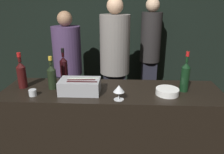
{
  "coord_description": "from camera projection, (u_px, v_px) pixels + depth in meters",
  "views": [
    {
      "loc": [
        0.09,
        -1.59,
        1.81
      ],
      "look_at": [
        0.0,
        0.32,
        1.13
      ],
      "focal_mm": 35.0,
      "sensor_mm": 36.0,
      "label": 1
    }
  ],
  "objects": [
    {
      "name": "bar_counter",
      "position": [
        112.0,
        136.0,
        2.21
      ],
      "size": [
        2.04,
        0.59,
        1.01
      ],
      "color": "black",
      "rests_on": "ground_plane"
    },
    {
      "name": "wine_glass",
      "position": [
        119.0,
        89.0,
        1.82
      ],
      "size": [
        0.09,
        0.09,
        0.13
      ],
      "color": "silver",
      "rests_on": "bar_counter"
    },
    {
      "name": "red_wine_bottle_burgundy",
      "position": [
        185.0,
        76.0,
        1.98
      ],
      "size": [
        0.08,
        0.08,
        0.38
      ],
      "color": "black",
      "rests_on": "bar_counter"
    },
    {
      "name": "candle_votive",
      "position": [
        33.0,
        93.0,
        1.91
      ],
      "size": [
        0.07,
        0.07,
        0.06
      ],
      "color": "silver",
      "rests_on": "bar_counter"
    },
    {
      "name": "person_grey_polo",
      "position": [
        115.0,
        61.0,
        2.95
      ],
      "size": [
        0.4,
        0.4,
        1.84
      ],
      "rotation": [
        0.0,
        0.0,
        1.55
      ],
      "color": "black",
      "rests_on": "ground_plane"
    },
    {
      "name": "red_wine_bottle_black_foil",
      "position": [
        64.0,
        68.0,
        2.21
      ],
      "size": [
        0.08,
        0.08,
        0.35
      ],
      "color": "black",
      "rests_on": "bar_counter"
    },
    {
      "name": "bowl_white",
      "position": [
        167.0,
        91.0,
        1.94
      ],
      "size": [
        0.2,
        0.2,
        0.05
      ],
      "color": "white",
      "rests_on": "bar_counter"
    },
    {
      "name": "ice_bin_with_bottles",
      "position": [
        81.0,
        85.0,
        1.96
      ],
      "size": [
        0.36,
        0.22,
        0.13
      ],
      "color": "#9EA0A5",
      "rests_on": "bar_counter"
    },
    {
      "name": "person_blond_tee",
      "position": [
        68.0,
        63.0,
        3.24
      ],
      "size": [
        0.41,
        0.41,
        1.66
      ],
      "rotation": [
        0.0,
        0.0,
        1.92
      ],
      "color": "black",
      "rests_on": "ground_plane"
    },
    {
      "name": "red_wine_bottle_tall",
      "position": [
        22.0,
        74.0,
        2.06
      ],
      "size": [
        0.08,
        0.08,
        0.34
      ],
      "color": "#380F0F",
      "rests_on": "bar_counter"
    },
    {
      "name": "person_in_hoodie",
      "position": [
        150.0,
        50.0,
        3.52
      ],
      "size": [
        0.32,
        0.32,
        1.83
      ],
      "rotation": [
        0.0,
        0.0,
        -1.1
      ],
      "color": "black",
      "rests_on": "ground_plane"
    },
    {
      "name": "champagne_bottle",
      "position": [
        52.0,
        76.0,
        2.04
      ],
      "size": [
        0.08,
        0.08,
        0.31
      ],
      "color": "black",
      "rests_on": "bar_counter"
    },
    {
      "name": "wall_back_chalkboard",
      "position": [
        118.0,
        24.0,
        3.78
      ],
      "size": [
        6.4,
        0.06,
        2.8
      ],
      "color": "black",
      "rests_on": "ground_plane"
    }
  ]
}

